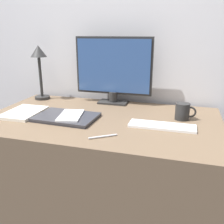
% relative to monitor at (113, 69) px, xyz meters
% --- Properties ---
extents(wall_back, '(3.60, 0.05, 2.40)m').
position_rel_monitor_xyz_m(wall_back, '(0.02, 0.13, 0.25)').
color(wall_back, silver).
rests_on(wall_back, ground_plane).
extents(desk, '(1.31, 0.77, 0.72)m').
position_rel_monitor_xyz_m(desk, '(0.02, -0.31, -0.59)').
color(desk, brown).
rests_on(desk, ground_plane).
extents(monitor, '(0.51, 0.11, 0.43)m').
position_rel_monitor_xyz_m(monitor, '(0.00, 0.00, 0.00)').
color(monitor, '#262626').
rests_on(monitor, desk).
extents(keyboard, '(0.34, 0.10, 0.01)m').
position_rel_monitor_xyz_m(keyboard, '(0.36, -0.36, -0.22)').
color(keyboard, silver).
rests_on(keyboard, desk).
extents(laptop, '(0.34, 0.24, 0.02)m').
position_rel_monitor_xyz_m(laptop, '(-0.16, -0.38, -0.22)').
color(laptop, '#232328').
rests_on(laptop, desk).
extents(ereader, '(0.15, 0.22, 0.01)m').
position_rel_monitor_xyz_m(ereader, '(-0.14, -0.38, -0.20)').
color(ereader, white).
rests_on(ereader, laptop).
extents(desk_lamp, '(0.11, 0.11, 0.38)m').
position_rel_monitor_xyz_m(desk_lamp, '(-0.52, -0.03, 0.04)').
color(desk_lamp, '#282828').
rests_on(desk_lamp, desk).
extents(notebook, '(0.19, 0.27, 0.02)m').
position_rel_monitor_xyz_m(notebook, '(-0.44, -0.37, -0.22)').
color(notebook, silver).
rests_on(notebook, desk).
extents(coffee_mug, '(0.11, 0.08, 0.09)m').
position_rel_monitor_xyz_m(coffee_mug, '(0.46, -0.21, -0.18)').
color(coffee_mug, black).
rests_on(coffee_mug, desk).
extents(pen, '(0.12, 0.08, 0.01)m').
position_rel_monitor_xyz_m(pen, '(0.11, -0.57, -0.22)').
color(pen, silver).
rests_on(pen, desk).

